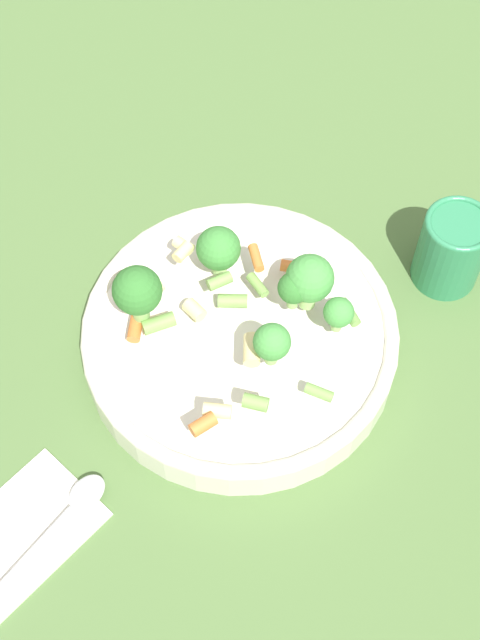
# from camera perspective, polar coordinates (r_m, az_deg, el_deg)

# --- Properties ---
(ground_plane) EXTENTS (3.00, 3.00, 0.00)m
(ground_plane) POSITION_cam_1_polar(r_m,az_deg,el_deg) (0.85, -0.00, -1.90)
(ground_plane) COLOR #4C6B38
(bowl) EXTENTS (0.29, 0.29, 0.04)m
(bowl) POSITION_cam_1_polar(r_m,az_deg,el_deg) (0.83, -0.00, -1.11)
(bowl) COLOR silver
(bowl) RESTS_ON ground_plane
(pasta_salad) EXTENTS (0.21, 0.21, 0.08)m
(pasta_salad) POSITION_cam_1_polar(r_m,az_deg,el_deg) (0.78, -0.21, 1.90)
(pasta_salad) COLOR #8CB766
(pasta_salad) RESTS_ON bowl
(cup) EXTENTS (0.07, 0.07, 0.09)m
(cup) POSITION_cam_1_polar(r_m,az_deg,el_deg) (0.88, 13.40, 4.49)
(cup) COLOR #2D7F51
(cup) RESTS_ON ground_plane
(napkin) EXTENTS (0.14, 0.16, 0.01)m
(napkin) POSITION_cam_1_polar(r_m,az_deg,el_deg) (0.79, -14.03, -13.29)
(napkin) COLOR white
(napkin) RESTS_ON ground_plane
(spoon) EXTENTS (0.08, 0.15, 0.01)m
(spoon) POSITION_cam_1_polar(r_m,az_deg,el_deg) (0.78, -11.31, -12.42)
(spoon) COLOR silver
(spoon) RESTS_ON napkin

